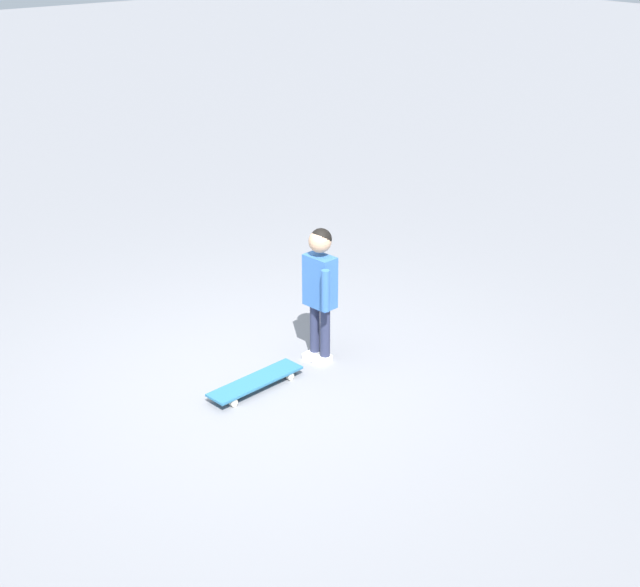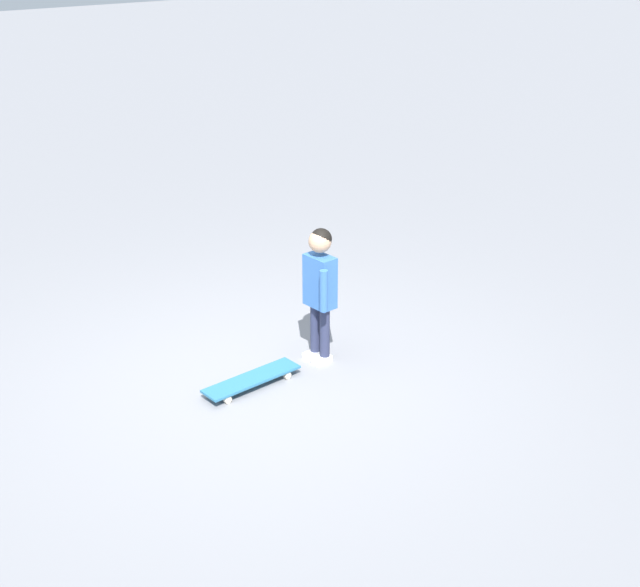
% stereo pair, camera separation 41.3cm
% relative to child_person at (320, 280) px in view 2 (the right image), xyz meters
% --- Properties ---
extents(ground_plane, '(50.00, 50.00, 0.00)m').
position_rel_child_person_xyz_m(ground_plane, '(0.58, 0.08, -0.66)').
color(ground_plane, gray).
extents(child_person, '(0.21, 0.39, 1.06)m').
position_rel_child_person_xyz_m(child_person, '(0.00, 0.00, 0.00)').
color(child_person, '#2D3351').
rests_on(child_person, ground).
extents(skateboard, '(0.79, 0.27, 0.07)m').
position_rel_child_person_xyz_m(skateboard, '(0.65, 0.07, -0.60)').
color(skateboard, teal).
rests_on(skateboard, ground).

